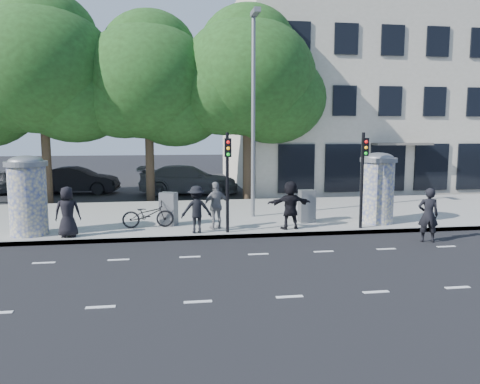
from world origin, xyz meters
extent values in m
plane|color=black|center=(0.00, 0.00, 0.00)|extent=(120.00, 120.00, 0.00)
cube|color=gray|center=(0.00, 7.50, 0.07)|extent=(40.00, 8.00, 0.15)
cube|color=slate|center=(0.00, 3.55, 0.07)|extent=(40.00, 0.10, 0.16)
cube|color=silver|center=(0.00, -2.20, 0.00)|extent=(32.00, 0.12, 0.01)
cube|color=silver|center=(0.00, 1.40, 0.00)|extent=(32.00, 0.12, 0.01)
cylinder|color=beige|center=(-7.20, 4.50, 1.30)|extent=(1.20, 1.20, 2.30)
cylinder|color=slate|center=(-7.20, 4.50, 2.53)|extent=(1.36, 1.36, 0.16)
ellipsoid|color=slate|center=(-7.20, 4.50, 2.61)|extent=(1.10, 1.10, 0.38)
cylinder|color=beige|center=(5.20, 4.70, 1.30)|extent=(1.20, 1.20, 2.30)
cylinder|color=slate|center=(5.20, 4.70, 2.53)|extent=(1.36, 1.36, 0.16)
ellipsoid|color=slate|center=(5.20, 4.70, 2.61)|extent=(1.10, 1.10, 0.38)
cylinder|color=black|center=(-0.60, 3.85, 1.85)|extent=(0.11, 0.11, 3.40)
cube|color=black|center=(-0.60, 3.67, 3.05)|extent=(0.22, 0.14, 0.62)
cylinder|color=black|center=(4.20, 3.85, 1.85)|extent=(0.11, 0.11, 3.40)
cube|color=black|center=(4.20, 3.67, 3.05)|extent=(0.22, 0.14, 0.62)
cylinder|color=slate|center=(0.80, 6.70, 4.15)|extent=(0.16, 0.16, 8.00)
cube|color=slate|center=(0.80, 6.30, 8.05)|extent=(0.25, 0.90, 0.18)
cylinder|color=#38281C|center=(-8.50, 12.50, 2.36)|extent=(0.44, 0.44, 4.73)
ellipsoid|color=#1E3B15|center=(-8.50, 12.50, 6.51)|extent=(7.20, 7.20, 6.12)
cylinder|color=#38281C|center=(-3.50, 12.70, 2.21)|extent=(0.44, 0.44, 4.41)
ellipsoid|color=#1E3B15|center=(-3.50, 12.70, 6.08)|extent=(6.80, 6.80, 5.78)
cylinder|color=#38281C|center=(1.50, 12.30, 2.29)|extent=(0.44, 0.44, 4.59)
ellipsoid|color=#1E3B15|center=(1.50, 12.30, 6.32)|extent=(7.00, 7.00, 5.95)
cube|color=#B2AA95|center=(12.00, 20.00, 6.00)|extent=(20.00, 15.00, 12.00)
cube|color=black|center=(12.00, 12.45, 1.60)|extent=(18.00, 0.10, 2.60)
cube|color=#59544C|center=(10.00, 12.10, 2.90)|extent=(3.20, 0.90, 0.12)
cube|color=#194C8C|center=(2.50, 12.45, 3.20)|extent=(1.60, 0.06, 0.30)
imported|color=black|center=(-5.84, 3.94, 0.98)|extent=(0.85, 0.59, 1.67)
imported|color=black|center=(-1.65, 3.94, 0.96)|extent=(1.08, 0.66, 1.61)
imported|color=gray|center=(-0.92, 4.47, 0.99)|extent=(1.12, 0.85, 1.68)
imported|color=black|center=(1.67, 4.08, 1.01)|extent=(1.63, 0.69, 1.72)
imported|color=black|center=(5.76, 2.11, 0.89)|extent=(0.75, 0.61, 1.78)
imported|color=black|center=(-3.32, 5.07, 0.63)|extent=(0.70, 1.84, 0.95)
cube|color=slate|center=(-2.58, 5.41, 0.76)|extent=(0.70, 0.63, 1.22)
cube|color=slate|center=(2.63, 5.24, 0.76)|extent=(0.60, 0.45, 1.22)
imported|color=#4B4B51|center=(-11.48, 16.67, 0.72)|extent=(2.98, 4.57, 1.45)
imported|color=black|center=(-7.81, 16.23, 0.77)|extent=(2.05, 4.79, 1.54)
imported|color=#575B5F|center=(-1.43, 15.02, 0.82)|extent=(2.63, 5.78, 1.64)
camera|label=1|loc=(-2.56, -11.74, 3.60)|focal=35.00mm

